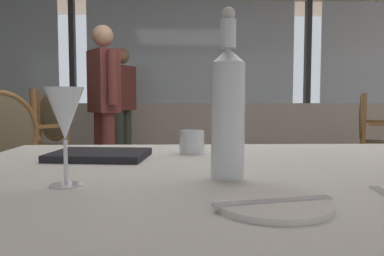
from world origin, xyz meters
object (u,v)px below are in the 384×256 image
Objects in this scene: side_plate at (273,205)px; dining_chair_0_3 at (375,135)px; water_tumbler at (192,142)px; diner_person_1 at (104,99)px; water_bottle at (228,109)px; wine_glass at (65,116)px; diner_person_0 at (123,101)px; dining_chair_1_3 at (42,137)px; menu_book at (100,155)px.

side_plate is 3.54m from dining_chair_0_3.
dining_chair_0_3 is (1.85, 2.45, -0.21)m from water_tumbler.
side_plate is 3.28m from diner_person_1.
water_bottle is at bearing -80.69° from water_tumbler.
diner_person_0 is at bearing 96.82° from wine_glass.
water_bottle is 0.37× the size of dining_chair_1_3.
diner_person_0 is at bearing 101.32° from water_tumbler.
diner_person_0 is (-0.53, 4.40, 0.01)m from wine_glass.
diner_person_0 is (0.46, 1.73, 0.31)m from dining_chair_1_3.
side_plate is at bearing -107.18° from diner_person_1.
dining_chair_1_3 reaches higher than menu_book.
diner_person_0 is at bearing 101.14° from water_bottle.
menu_book is (-0.38, 0.53, 0.01)m from side_plate.
water_tumbler is (-0.06, 0.39, -0.11)m from water_bottle.
menu_book is at bearing -160.50° from water_tumbler.
dining_chair_0_3 is (2.12, 2.54, -0.19)m from menu_book.
diner_person_1 reaches higher than dining_chair_1_3.
diner_person_1 reaches higher than water_tumbler.
dining_chair_1_3 is (-1.35, 2.84, -0.17)m from side_plate.
wine_glass is 3.61m from dining_chair_0_3.
wine_glass is at bearing 156.03° from side_plate.
menu_book reaches higher than side_plate.
diner_person_1 reaches higher than wine_glass.
diner_person_1 is at bearing 159.63° from dining_chair_1_3.
wine_glass is at bearing -168.78° from water_bottle.
water_bottle is at bearing 100.77° from side_plate.
water_bottle is (-0.04, 0.23, 0.14)m from side_plate.
diner_person_1 is (-0.50, 2.99, 0.03)m from wine_glass.
diner_person_0 is 0.98× the size of diner_person_1.
dining_chair_1_3 is 0.67m from diner_person_1.
dining_chair_0_3 reaches higher than side_plate.
dining_chair_0_3 is 0.61× the size of diner_person_0.
menu_book is 4.07m from diner_person_0.
dining_chair_0_3 is at bearing 54.00° from wine_glass.
wine_glass reaches higher than side_plate.
dining_chair_0_3 reaches higher than water_tumbler.
dining_chair_1_3 reaches higher than wine_glass.
diner_person_0 is at bearing 103.67° from menu_book.
diner_person_1 reaches higher than menu_book.
side_plate is at bearing -47.99° from menu_book.
diner_person_1 reaches higher than diner_person_0.
diner_person_1 is (-0.87, 3.15, 0.17)m from side_plate.
water_bottle reaches higher than side_plate.
side_plate is 0.19× the size of dining_chair_1_3.
diner_person_0 reaches higher than menu_book.
water_tumbler is at bearing 99.85° from side_plate.
dining_chair_1_3 is 1.81m from diner_person_0.
dining_chair_0_3 is 3.10m from dining_chair_1_3.
dining_chair_1_3 is at bearing 110.18° from wine_glass.
side_plate is 0.95× the size of wine_glass.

